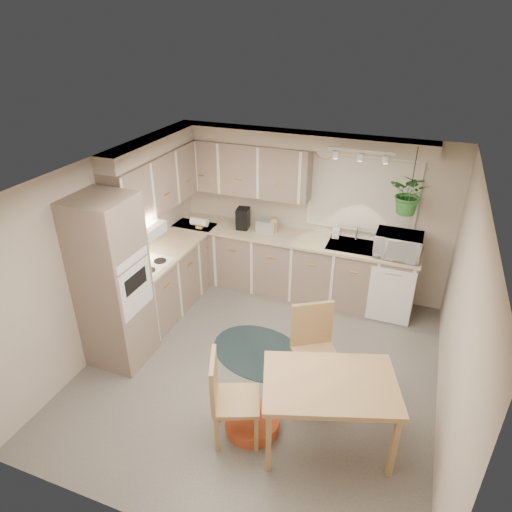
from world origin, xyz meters
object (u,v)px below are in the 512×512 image
(chair_back, at_px, (317,355))
(pet_bed, at_px, (252,423))
(microwave, at_px, (398,242))
(dining_table, at_px, (327,412))
(chair_left, at_px, (236,398))
(braided_rug, at_px, (259,352))

(chair_back, bearing_deg, pet_bed, 25.88)
(microwave, bearing_deg, dining_table, -96.84)
(dining_table, xyz_separation_m, microwave, (0.32, 2.45, 0.75))
(microwave, bearing_deg, chair_left, -112.82)
(dining_table, xyz_separation_m, pet_bed, (-0.74, -0.10, -0.32))
(dining_table, height_order, braided_rug, dining_table)
(dining_table, xyz_separation_m, braided_rug, (-1.08, 1.03, -0.38))
(pet_bed, distance_m, microwave, 2.97)
(dining_table, bearing_deg, braided_rug, 136.54)
(chair_left, bearing_deg, chair_back, 124.18)
(dining_table, relative_size, pet_bed, 2.20)
(chair_back, bearing_deg, braided_rug, -58.08)
(braided_rug, relative_size, microwave, 2.19)
(chair_back, height_order, braided_rug, chair_back)
(pet_bed, height_order, microwave, microwave)
(dining_table, distance_m, chair_left, 0.89)
(braided_rug, xyz_separation_m, pet_bed, (0.35, -1.13, 0.06))
(dining_table, distance_m, chair_back, 0.69)
(chair_left, height_order, braided_rug, chair_left)
(braided_rug, xyz_separation_m, microwave, (1.41, 1.43, 1.13))
(chair_left, distance_m, braided_rug, 1.38)
(chair_left, xyz_separation_m, chair_back, (0.58, 0.86, 0.03))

